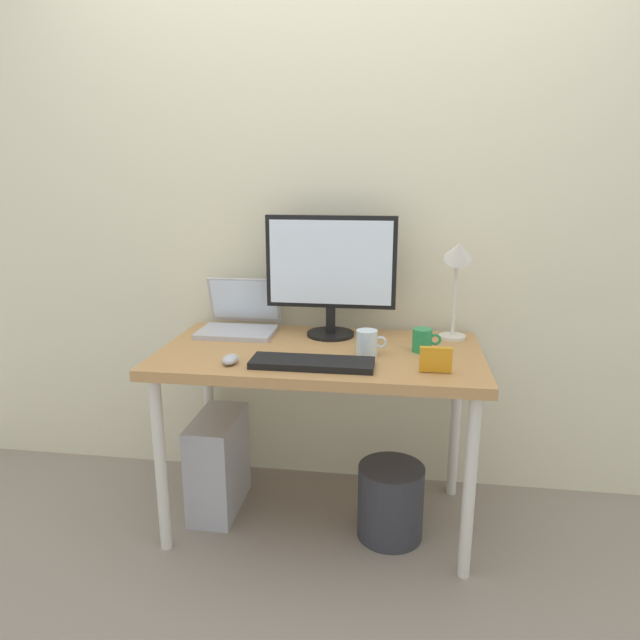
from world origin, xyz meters
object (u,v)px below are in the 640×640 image
glass_cup (367,343)px  wastebasket (390,501)px  photo_frame (436,360)px  mouse (230,359)px  computer_tower (218,463)px  monitor (331,269)px  keyboard (313,363)px  laptop (240,318)px  desk (320,367)px  desk_lamp (457,267)px  coffee_mug (423,340)px

glass_cup → wastebasket: glass_cup is taller
glass_cup → wastebasket: 0.65m
glass_cup → photo_frame: (0.25, -0.16, -0.00)m
mouse → computer_tower: bearing=122.1°
monitor → wastebasket: monitor is taller
glass_cup → photo_frame: bearing=-33.7°
keyboard → wastebasket: keyboard is taller
monitor → glass_cup: bearing=-55.5°
computer_tower → monitor: bearing=21.7°
laptop → keyboard: laptop is taller
wastebasket → mouse: bearing=-166.7°
desk → keyboard: 0.21m
mouse → glass_cup: 0.51m
desk_lamp → glass_cup: desk_lamp is taller
laptop → desk_lamp: desk_lamp is taller
computer_tower → mouse: bearing=-57.9°
coffee_mug → photo_frame: size_ratio=1.01×
mouse → keyboard: bearing=3.0°
desk → wastebasket: (0.29, -0.07, -0.52)m
monitor → laptop: size_ratio=1.68×
computer_tower → desk_lamp: bearing=10.7°
computer_tower → wastebasket: size_ratio=1.40×
keyboard → wastebasket: 0.68m
glass_cup → computer_tower: bearing=174.2°
monitor → photo_frame: size_ratio=4.89×
desk_lamp → computer_tower: 1.29m
keyboard → computer_tower: bearing=154.0°
desk → monitor: size_ratio=2.32×
mouse → monitor: bearing=53.2°
coffee_mug → photo_frame: 0.24m
monitor → computer_tower: 0.96m
monitor → mouse: size_ratio=5.98×
mouse → photo_frame: bearing=0.5°
photo_frame → laptop: bearing=152.1°
mouse → glass_cup: size_ratio=0.78×
desk → keyboard: size_ratio=2.83×
desk → glass_cup: bearing=-12.8°
keyboard → monitor: bearing=88.3°
mouse → photo_frame: 0.73m
mouse → computer_tower: size_ratio=0.21×
keyboard → glass_cup: bearing=40.4°
coffee_mug → glass_cup: (-0.21, -0.08, 0.00)m
keyboard → mouse: 0.30m
desk → desk_lamp: desk_lamp is taller
mouse → photo_frame: (0.73, 0.01, 0.03)m
coffee_mug → monitor: bearing=156.1°
wastebasket → glass_cup: bearing=163.8°
coffee_mug → computer_tower: (-0.84, -0.01, -0.58)m
desk_lamp → photo_frame: size_ratio=3.94×
keyboard → computer_tower: 0.74m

